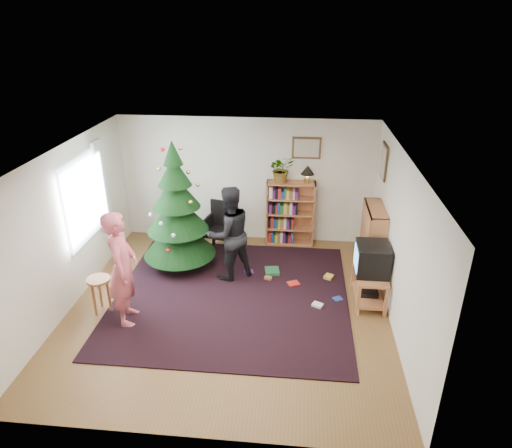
# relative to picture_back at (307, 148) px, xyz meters

# --- Properties ---
(floor) EXTENTS (5.00, 5.00, 0.00)m
(floor) POSITION_rel_picture_back_xyz_m (-1.15, -2.48, -1.95)
(floor) COLOR brown
(floor) RESTS_ON ground
(ceiling) EXTENTS (5.00, 5.00, 0.00)m
(ceiling) POSITION_rel_picture_back_xyz_m (-1.15, -2.48, 0.55)
(ceiling) COLOR white
(ceiling) RESTS_ON wall_back
(wall_back) EXTENTS (5.00, 0.02, 2.50)m
(wall_back) POSITION_rel_picture_back_xyz_m (-1.15, 0.02, -0.70)
(wall_back) COLOR silver
(wall_back) RESTS_ON floor
(wall_front) EXTENTS (5.00, 0.02, 2.50)m
(wall_front) POSITION_rel_picture_back_xyz_m (-1.15, -4.97, -0.70)
(wall_front) COLOR silver
(wall_front) RESTS_ON floor
(wall_left) EXTENTS (0.02, 5.00, 2.50)m
(wall_left) POSITION_rel_picture_back_xyz_m (-3.65, -2.48, -0.70)
(wall_left) COLOR silver
(wall_left) RESTS_ON floor
(wall_right) EXTENTS (0.02, 5.00, 2.50)m
(wall_right) POSITION_rel_picture_back_xyz_m (1.35, -2.48, -0.70)
(wall_right) COLOR silver
(wall_right) RESTS_ON floor
(rug) EXTENTS (3.80, 3.60, 0.02)m
(rug) POSITION_rel_picture_back_xyz_m (-1.15, -2.17, -1.94)
(rug) COLOR black
(rug) RESTS_ON floor
(window_pane) EXTENTS (0.04, 1.20, 1.40)m
(window_pane) POSITION_rel_picture_back_xyz_m (-3.62, -1.88, -0.45)
(window_pane) COLOR silver
(window_pane) RESTS_ON wall_left
(curtain) EXTENTS (0.06, 0.35, 1.60)m
(curtain) POSITION_rel_picture_back_xyz_m (-3.58, -1.18, -0.45)
(curtain) COLOR silver
(curtain) RESTS_ON wall_left
(picture_back) EXTENTS (0.55, 0.03, 0.42)m
(picture_back) POSITION_rel_picture_back_xyz_m (0.00, 0.00, 0.00)
(picture_back) COLOR #4C3319
(picture_back) RESTS_ON wall_back
(picture_right) EXTENTS (0.03, 0.50, 0.60)m
(picture_right) POSITION_rel_picture_back_xyz_m (1.33, -0.73, 0.00)
(picture_right) COLOR #4C3319
(picture_right) RESTS_ON wall_right
(christmas_tree) EXTENTS (1.31, 1.31, 2.37)m
(christmas_tree) POSITION_rel_picture_back_xyz_m (-2.24, -1.26, -0.96)
(christmas_tree) COLOR #3F2816
(christmas_tree) RESTS_ON rug
(bookshelf_back) EXTENTS (0.95, 0.30, 1.30)m
(bookshelf_back) POSITION_rel_picture_back_xyz_m (-0.26, -0.14, -1.29)
(bookshelf_back) COLOR #B67041
(bookshelf_back) RESTS_ON floor
(bookshelf_right) EXTENTS (0.30, 0.95, 1.30)m
(bookshelf_right) POSITION_rel_picture_back_xyz_m (1.19, -1.27, -1.29)
(bookshelf_right) COLOR #B67041
(bookshelf_right) RESTS_ON floor
(tv_stand) EXTENTS (0.48, 0.86, 0.55)m
(tv_stand) POSITION_rel_picture_back_xyz_m (1.07, -2.11, -1.63)
(tv_stand) COLOR #B67041
(tv_stand) RESTS_ON floor
(crt_tv) EXTENTS (0.51, 0.55, 0.48)m
(crt_tv) POSITION_rel_picture_back_xyz_m (1.07, -2.11, -1.16)
(crt_tv) COLOR black
(crt_tv) RESTS_ON tv_stand
(armchair) EXTENTS (0.66, 0.67, 1.01)m
(armchair) POSITION_rel_picture_back_xyz_m (-1.59, -0.61, -1.41)
(armchair) COLOR black
(armchair) RESTS_ON rug
(stool) EXTENTS (0.36, 0.36, 0.60)m
(stool) POSITION_rel_picture_back_xyz_m (-3.11, -2.79, -1.49)
(stool) COLOR #B67041
(stool) RESTS_ON floor
(person_standing) EXTENTS (0.55, 0.72, 1.79)m
(person_standing) POSITION_rel_picture_back_xyz_m (-2.62, -2.96, -1.05)
(person_standing) COLOR #C04C59
(person_standing) RESTS_ON rug
(person_by_chair) EXTENTS (1.05, 1.00, 1.70)m
(person_by_chair) POSITION_rel_picture_back_xyz_m (-1.27, -1.57, -1.10)
(person_by_chair) COLOR black
(person_by_chair) RESTS_ON rug
(potted_plant) EXTENTS (0.60, 0.57, 0.53)m
(potted_plant) POSITION_rel_picture_back_xyz_m (-0.46, -0.14, -0.39)
(potted_plant) COLOR gray
(potted_plant) RESTS_ON bookshelf_back
(table_lamp) EXTENTS (0.26, 0.26, 0.35)m
(table_lamp) POSITION_rel_picture_back_xyz_m (0.04, -0.14, -0.42)
(table_lamp) COLOR #A57F33
(table_lamp) RESTS_ON bookshelf_back
(floor_clutter) EXTENTS (1.74, 1.17, 0.08)m
(floor_clutter) POSITION_rel_picture_back_xyz_m (-0.13, -1.74, -1.91)
(floor_clutter) COLOR #A51E19
(floor_clutter) RESTS_ON rug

